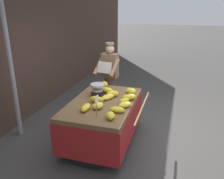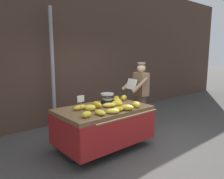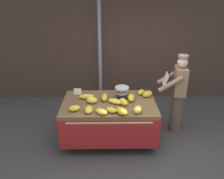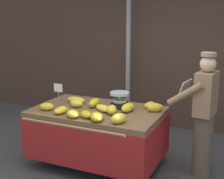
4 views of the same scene
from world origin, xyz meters
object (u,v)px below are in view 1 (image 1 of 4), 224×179
object	(u,v)px
banana_bunch_3	(124,101)
banana_bunch_12	(106,90)
weighing_scale	(98,90)
banana_bunch_10	(98,105)
banana_bunch_5	(110,116)
banana_bunch_2	(105,84)
banana_cart	(103,112)
banana_bunch_0	(129,97)
banana_bunch_9	(113,94)
banana_bunch_1	(117,110)
banana_bunch_11	(131,91)
street_pole	(10,62)
price_sign	(97,101)
vendor_person	(110,77)
banana_bunch_7	(86,107)
banana_bunch_6	(125,105)
banana_bunch_13	(97,99)
banana_bunch_8	(97,86)
banana_bunch_4	(108,97)

from	to	relation	value
banana_bunch_3	banana_bunch_12	world-z (taller)	banana_bunch_12
weighing_scale	banana_bunch_3	distance (m)	0.64
banana_bunch_10	banana_bunch_5	bearing A→B (deg)	-133.02
banana_bunch_2	banana_bunch_5	bearing A→B (deg)	-158.06
banana_cart	banana_bunch_0	size ratio (longest dim) A/B	6.81
banana_bunch_2	banana_bunch_9	size ratio (longest dim) A/B	0.98
banana_bunch_0	banana_bunch_1	world-z (taller)	banana_bunch_0
weighing_scale	banana_bunch_9	bearing A→B (deg)	-87.34
banana_bunch_11	banana_bunch_12	distance (m)	0.50
weighing_scale	street_pole	bearing A→B (deg)	107.41
banana_bunch_10	price_sign	bearing A→B (deg)	-163.15
banana_bunch_11	vendor_person	size ratio (longest dim) A/B	0.13
banana_cart	banana_bunch_1	size ratio (longest dim) A/B	7.33
banana_bunch_7	banana_bunch_12	xyz separation A→B (m)	(0.88, -0.08, 0.01)
weighing_scale	banana_bunch_10	world-z (taller)	weighing_scale
banana_bunch_1	banana_bunch_2	xyz separation A→B (m)	(1.15, 0.61, 0.01)
banana_bunch_12	street_pole	bearing A→B (deg)	111.64
banana_bunch_11	banana_bunch_9	bearing A→B (deg)	127.26
street_pole	price_sign	bearing A→B (deg)	-101.09
banana_bunch_6	vendor_person	bearing A→B (deg)	25.92
banana_bunch_0	banana_bunch_1	size ratio (longest dim) A/B	1.08
banana_cart	banana_bunch_5	size ratio (longest dim) A/B	9.08
banana_bunch_2	banana_bunch_6	size ratio (longest dim) A/B	0.96
banana_bunch_5	banana_bunch_12	bearing A→B (deg)	21.39
banana_bunch_5	banana_bunch_9	distance (m)	0.93
vendor_person	banana_cart	bearing A→B (deg)	-167.80
banana_bunch_9	banana_bunch_2	bearing A→B (deg)	33.60
banana_bunch_1	banana_bunch_3	world-z (taller)	same
price_sign	banana_bunch_1	bearing A→B (deg)	-51.59
banana_cart	banana_bunch_10	world-z (taller)	banana_bunch_10
banana_bunch_11	banana_bunch_13	world-z (taller)	banana_bunch_11
banana_bunch_5	banana_bunch_6	xyz separation A→B (m)	(0.49, -0.11, -0.01)
banana_cart	banana_bunch_9	world-z (taller)	banana_bunch_9
banana_bunch_8	banana_bunch_9	bearing A→B (deg)	-130.38
street_pole	banana_bunch_5	xyz separation A→B (m)	(-0.40, -2.09, -0.61)
weighing_scale	banana_bunch_8	xyz separation A→B (m)	(0.41, 0.16, -0.07)
banana_bunch_9	banana_bunch_13	size ratio (longest dim) A/B	0.88
banana_bunch_3	banana_bunch_10	distance (m)	0.53
banana_bunch_4	banana_bunch_11	size ratio (longest dim) A/B	1.38
banana_bunch_11	banana_bunch_2	bearing A→B (deg)	67.14
price_sign	banana_bunch_8	world-z (taller)	price_sign
banana_bunch_2	banana_bunch_8	bearing A→B (deg)	130.88
banana_cart	banana_bunch_1	distance (m)	0.59
banana_bunch_9	banana_bunch_5	bearing A→B (deg)	-165.68
banana_bunch_7	banana_bunch_9	xyz separation A→B (m)	(0.72, -0.26, 0.01)
banana_bunch_1	banana_bunch_13	size ratio (longest dim) A/B	0.93
banana_bunch_2	banana_bunch_3	distance (m)	0.98
banana_bunch_9	street_pole	bearing A→B (deg)	105.09
weighing_scale	banana_bunch_1	distance (m)	0.85
price_sign	banana_bunch_2	xyz separation A→B (m)	(1.37, 0.33, -0.19)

